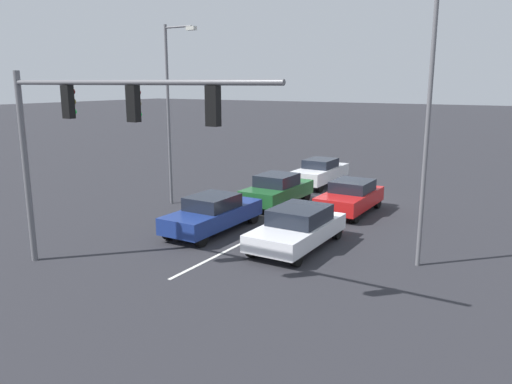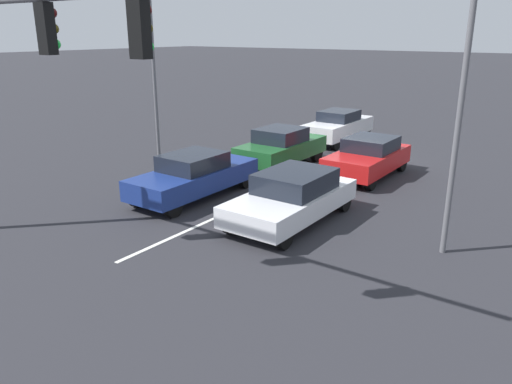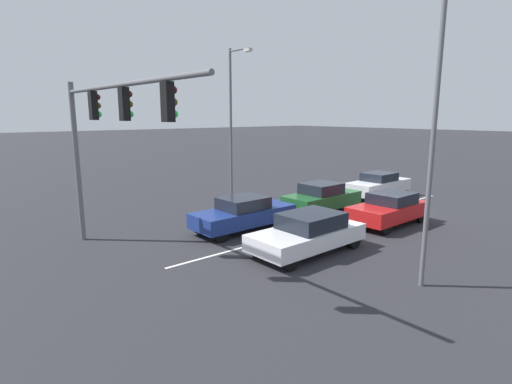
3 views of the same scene
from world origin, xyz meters
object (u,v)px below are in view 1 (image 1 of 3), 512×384
(car_white_leftlane_front, at_px, (298,227))
(street_lamp_right_shoulder, at_px, (171,104))
(car_red_leftlane_second, at_px, (351,196))
(street_lamp_left_shoulder, at_px, (423,111))
(car_silver_midlane_third, at_px, (320,172))
(car_darkgreen_midlane_second, at_px, (277,190))
(traffic_signal_gantry, at_px, (89,125))
(car_navy_midlane_front, at_px, (213,213))

(car_white_leftlane_front, xyz_separation_m, street_lamp_right_shoulder, (8.07, -2.77, 4.04))
(car_red_leftlane_second, xyz_separation_m, street_lamp_left_shoulder, (-4.12, 5.26, 4.17))
(car_red_leftlane_second, height_order, car_silver_midlane_third, car_silver_midlane_third)
(car_darkgreen_midlane_second, bearing_deg, car_white_leftlane_front, 125.64)
(traffic_signal_gantry, bearing_deg, car_white_leftlane_front, -123.45)
(car_silver_midlane_third, height_order, street_lamp_left_shoulder, street_lamp_left_shoulder)
(car_navy_midlane_front, xyz_separation_m, street_lamp_right_shoulder, (4.32, -2.75, 4.04))
(car_navy_midlane_front, relative_size, car_red_leftlane_second, 1.14)
(car_navy_midlane_front, xyz_separation_m, car_white_leftlane_front, (-3.75, 0.02, 0.00))
(car_darkgreen_midlane_second, distance_m, street_lamp_right_shoulder, 6.40)
(car_red_leftlane_second, height_order, street_lamp_left_shoulder, street_lamp_left_shoulder)
(car_white_leftlane_front, relative_size, car_red_leftlane_second, 1.10)
(car_navy_midlane_front, height_order, street_lamp_left_shoulder, street_lamp_left_shoulder)
(car_red_leftlane_second, distance_m, car_silver_midlane_third, 6.12)
(car_darkgreen_midlane_second, xyz_separation_m, car_red_leftlane_second, (-3.43, -0.64, -0.05))
(car_darkgreen_midlane_second, distance_m, car_red_leftlane_second, 3.48)
(car_silver_midlane_third, bearing_deg, car_navy_midlane_front, 90.33)
(street_lamp_left_shoulder, bearing_deg, car_red_leftlane_second, -51.91)
(car_white_leftlane_front, height_order, street_lamp_right_shoulder, street_lamp_right_shoulder)
(car_navy_midlane_front, bearing_deg, street_lamp_right_shoulder, -32.46)
(car_darkgreen_midlane_second, distance_m, traffic_signal_gantry, 11.36)
(car_silver_midlane_third, bearing_deg, car_red_leftlane_second, 126.84)
(car_navy_midlane_front, distance_m, car_red_leftlane_second, 6.65)
(street_lamp_right_shoulder, distance_m, street_lamp_left_shoulder, 12.29)
(car_darkgreen_midlane_second, relative_size, car_red_leftlane_second, 1.03)
(car_red_leftlane_second, bearing_deg, street_lamp_right_shoulder, 19.67)
(car_navy_midlane_front, bearing_deg, car_red_leftlane_second, -122.89)
(street_lamp_right_shoulder, bearing_deg, car_navy_midlane_front, 147.54)
(street_lamp_right_shoulder, xyz_separation_m, street_lamp_left_shoulder, (-12.05, 2.42, 0.14))
(car_navy_midlane_front, bearing_deg, car_darkgreen_midlane_second, -92.14)
(car_red_leftlane_second, distance_m, street_lamp_right_shoulder, 9.34)
(car_navy_midlane_front, distance_m, street_lamp_left_shoulder, 8.80)
(car_white_leftlane_front, xyz_separation_m, street_lamp_left_shoulder, (-3.98, -0.35, 4.18))
(car_navy_midlane_front, bearing_deg, street_lamp_left_shoulder, -177.58)
(car_white_leftlane_front, distance_m, car_silver_midlane_third, 11.17)
(traffic_signal_gantry, bearing_deg, car_red_leftlane_second, -107.84)
(car_silver_midlane_third, xyz_separation_m, traffic_signal_gantry, (-0.02, 16.23, 3.83))
(car_white_leftlane_front, distance_m, car_red_leftlane_second, 5.61)
(traffic_signal_gantry, bearing_deg, car_navy_midlane_front, -90.36)
(car_white_leftlane_front, xyz_separation_m, car_darkgreen_midlane_second, (3.56, -4.97, 0.06))
(car_darkgreen_midlane_second, relative_size, car_silver_midlane_third, 0.92)
(traffic_signal_gantry, bearing_deg, street_lamp_left_shoulder, -141.97)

